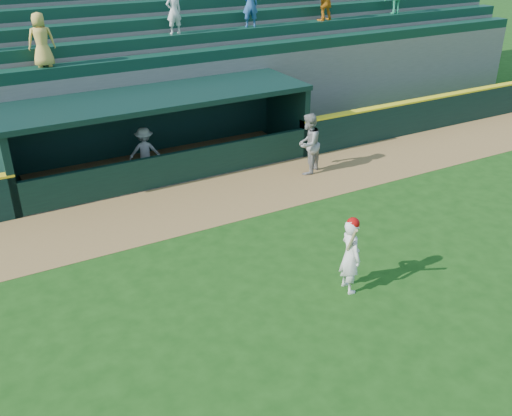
% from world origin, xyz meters
% --- Properties ---
extents(ground, '(120.00, 120.00, 0.00)m').
position_xyz_m(ground, '(0.00, 0.00, 0.00)').
color(ground, '#184310').
rests_on(ground, ground).
extents(warning_track, '(40.00, 3.00, 0.01)m').
position_xyz_m(warning_track, '(0.00, 4.90, 0.01)').
color(warning_track, olive).
rests_on(warning_track, ground).
extents(field_wall_right, '(15.50, 0.30, 1.20)m').
position_xyz_m(field_wall_right, '(12.25, 6.55, 0.60)').
color(field_wall_right, black).
rests_on(field_wall_right, ground).
extents(wall_stripe_right, '(15.50, 0.32, 0.06)m').
position_xyz_m(wall_stripe_right, '(12.25, 6.55, 1.23)').
color(wall_stripe_right, yellow).
rests_on(wall_stripe_right, field_wall_right).
extents(dugout_player_front, '(1.18, 1.13, 1.93)m').
position_xyz_m(dugout_player_front, '(3.90, 5.26, 0.96)').
color(dugout_player_front, gray).
rests_on(dugout_player_front, ground).
extents(dugout_player_inside, '(1.11, 0.86, 1.52)m').
position_xyz_m(dugout_player_inside, '(-0.58, 7.64, 0.76)').
color(dugout_player_inside, '#A7A8A2').
rests_on(dugout_player_inside, ground).
extents(dugout, '(9.40, 2.80, 2.46)m').
position_xyz_m(dugout, '(0.00, 8.00, 1.36)').
color(dugout, slate).
rests_on(dugout, ground).
extents(stands, '(34.50, 6.25, 7.09)m').
position_xyz_m(stands, '(0.02, 12.57, 2.40)').
color(stands, slate).
rests_on(stands, ground).
extents(batter_at_plate, '(0.55, 0.79, 1.76)m').
position_xyz_m(batter_at_plate, '(1.09, -0.53, 0.88)').
color(batter_at_plate, white).
rests_on(batter_at_plate, ground).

